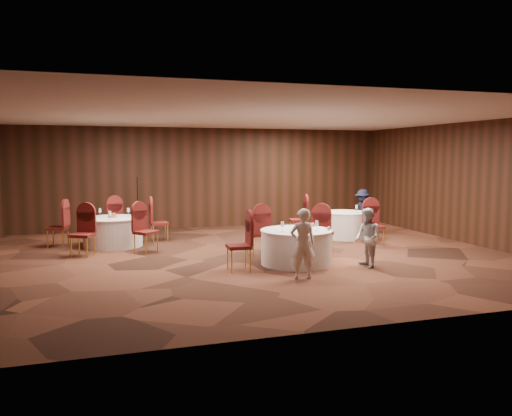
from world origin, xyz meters
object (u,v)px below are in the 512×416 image
object	(u,v)px
table_right	(345,225)
man_c	(363,211)
mic_stand	(138,217)
woman_a	(303,244)
table_left	(113,232)
table_main	(296,247)
woman_b	(367,238)

from	to	relation	value
table_right	man_c	size ratio (longest dim) A/B	0.99
mic_stand	woman_a	size ratio (longest dim) A/B	1.27
table_left	man_c	world-z (taller)	man_c
table_left	mic_stand	xyz separation A→B (m)	(0.76, 1.84, 0.13)
table_main	table_left	world-z (taller)	same
table_right	man_c	distance (m)	1.17
table_main	mic_stand	distance (m)	5.97
man_c	mic_stand	bearing A→B (deg)	-144.31
table_right	woman_b	bearing A→B (deg)	-110.23
table_right	woman_b	size ratio (longest dim) A/B	1.05
woman_b	man_c	distance (m)	4.72
table_main	woman_a	distance (m)	1.32
table_left	mic_stand	bearing A→B (deg)	67.61
table_main	table_right	distance (m)	3.79
table_main	woman_a	world-z (taller)	woman_a
table_main	table_right	bearing A→B (deg)	47.19
table_left	table_right	xyz separation A→B (m)	(6.28, -0.57, 0.00)
table_right	table_main	bearing A→B (deg)	-132.81
table_left	mic_stand	distance (m)	1.99
table_right	mic_stand	xyz separation A→B (m)	(-5.53, 2.41, 0.13)
table_main	table_right	xyz separation A→B (m)	(2.58, 2.78, -0.00)
table_right	woman_b	world-z (taller)	woman_b
table_right	woman_a	size ratio (longest dim) A/B	0.97
table_right	woman_a	distance (m)	4.99
man_c	table_main	bearing A→B (deg)	-84.68
woman_a	table_main	bearing A→B (deg)	-99.35
woman_b	man_c	xyz separation A→B (m)	(2.22, 4.16, 0.04)
mic_stand	woman_a	world-z (taller)	mic_stand
mic_stand	man_c	xyz separation A→B (m)	(6.46, -1.76, 0.15)
table_main	table_left	bearing A→B (deg)	137.84
mic_stand	man_c	distance (m)	6.69
woman_b	man_c	world-z (taller)	man_c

